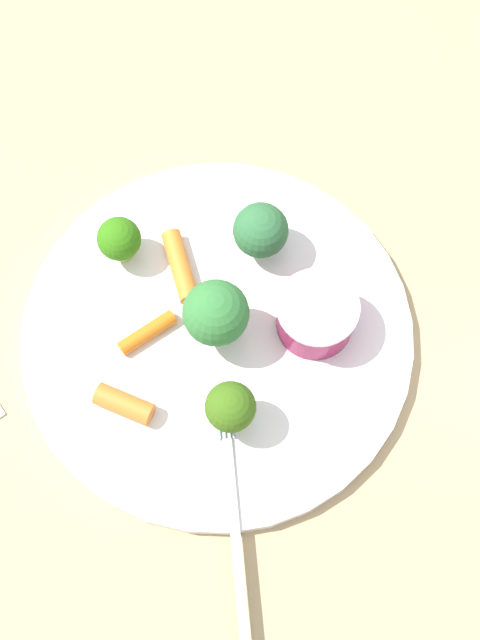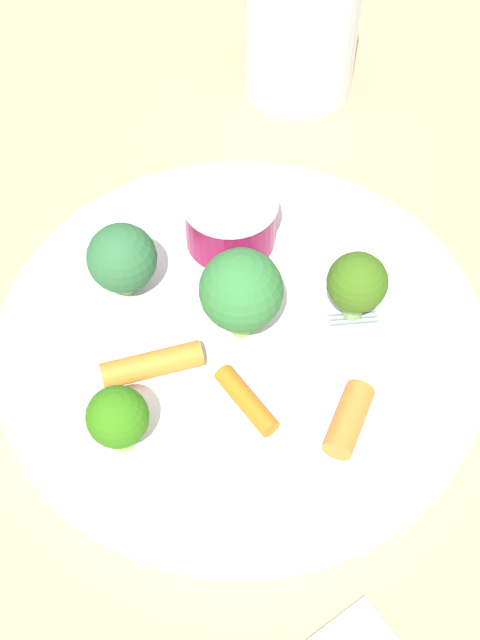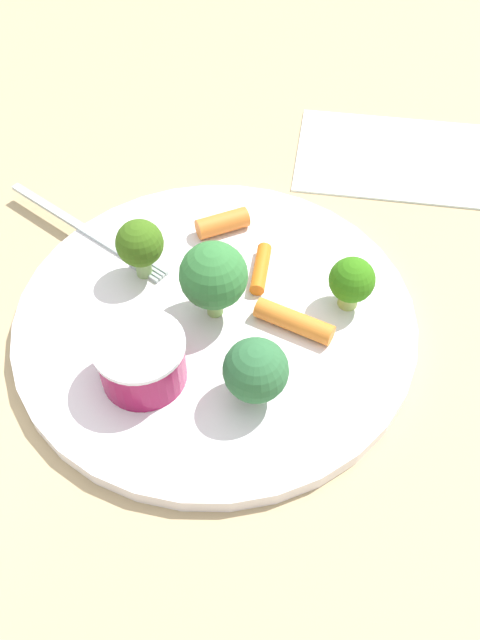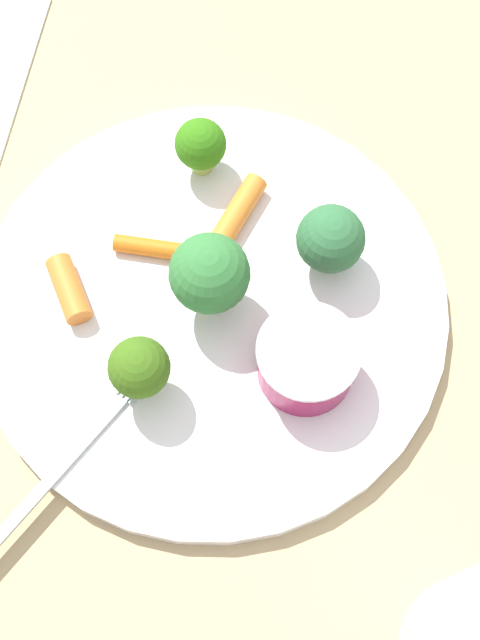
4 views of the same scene
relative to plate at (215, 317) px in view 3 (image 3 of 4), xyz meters
The scene contains 12 objects.
ground_plane 0.01m from the plate, ahead, with size 2.40×2.40×0.00m, color tan.
plate is the anchor object (origin of this frame).
sauce_cup 0.07m from the plate, 122.56° to the right, with size 0.06×0.06×0.03m.
broccoli_floret_0 0.07m from the plate, 151.58° to the left, with size 0.03×0.03×0.05m.
broccoli_floret_1 0.08m from the plate, 62.23° to the right, with size 0.04×0.04×0.05m.
broccoli_floret_2 0.10m from the plate, 11.12° to the left, with size 0.03×0.03×0.04m.
broccoli_floret_3 0.04m from the plate, 151.12° to the left, with size 0.05×0.05×0.06m.
carrot_stick_0 0.05m from the plate, 55.21° to the left, with size 0.01×0.01×0.04m, color orange.
carrot_stick_1 0.08m from the plate, 93.97° to the left, with size 0.02×0.02×0.04m, color orange.
carrot_stick_2 0.06m from the plate, ahead, with size 0.01×0.01×0.05m, color orange.
fork 0.13m from the plate, 147.97° to the left, with size 0.15×0.10×0.00m.
napkin 0.25m from the plate, 56.97° to the left, with size 0.18×0.12×0.00m, color white.
Camera 3 is at (0.05, -0.27, 0.34)m, focal length 34.86 mm.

